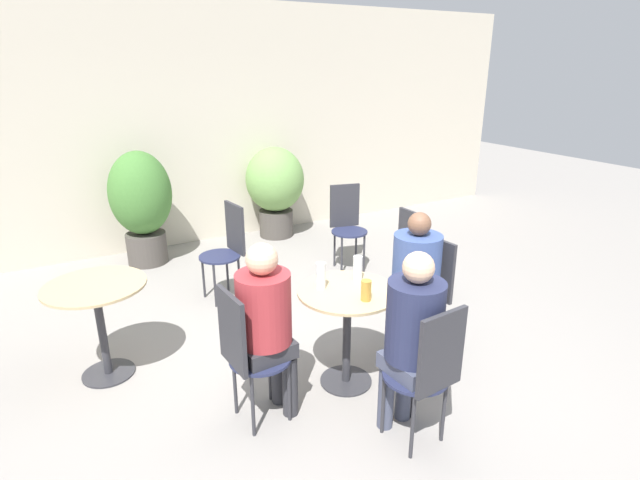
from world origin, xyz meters
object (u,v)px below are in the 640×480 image
Objects in this scene: beer_glass_1 at (321,276)px; potted_plant_1 at (275,185)px; cafe_table_far at (98,307)px; bistro_chair_1 at (429,367)px; potted_plant_0 at (141,201)px; beer_glass_0 at (358,268)px; bistro_chair_5 at (228,243)px; bistro_chair_2 at (427,287)px; seated_person_1 at (412,331)px; bistro_chair_4 at (417,249)px; bistro_chair_3 at (347,220)px; seated_person_0 at (266,317)px; beer_glass_2 at (366,290)px; cafe_table_near at (347,314)px; bistro_chair_0 at (245,347)px; seated_person_2 at (414,275)px.

potted_plant_1 reaches higher than beer_glass_1.
bistro_chair_1 reaches higher than cafe_table_far.
potted_plant_0 is at bearing 71.65° from cafe_table_far.
beer_glass_0 is at bearing -0.63° from beer_glass_1.
bistro_chair_1 is at bearing -0.58° from bistro_chair_5.
potted_plant_1 is (0.14, 3.27, 0.14)m from bistro_chair_2.
potted_plant_1 is at bearing -107.38° from seated_person_1.
beer_glass_0 is at bearing -72.46° from potted_plant_0.
bistro_chair_4 is at bearing -3.94° from cafe_table_far.
bistro_chair_5 is (-1.45, -0.11, 0.00)m from bistro_chair_3.
seated_person_1 is at bearing -51.09° from bistro_chair_2.
seated_person_0 is at bearing -51.11° from bistro_chair_1.
cafe_table_near is at bearing 96.88° from beer_glass_2.
bistro_chair_0 is 2.82m from bistro_chair_3.
seated_person_0 reaches higher than beer_glass_2.
bistro_chair_3 is (1.99, 1.99, 0.00)m from bistro_chair_0.
seated_person_0 is 8.65× the size of beer_glass_2.
beer_glass_0 is at bearing -102.30° from seated_person_1.
cafe_table_near is at bearing -105.77° from potted_plant_1.
beer_glass_1 is (0.10, -1.70, 0.28)m from bistro_chair_5.
seated_person_2 is at bearing -90.00° from bistro_chair_0.
potted_plant_1 reaches higher than bistro_chair_2.
bistro_chair_3 is 1.00× the size of bistro_chair_5.
bistro_chair_3 and bistro_chair_4 have the same top height.
seated_person_1 is 0.94× the size of potted_plant_0.
beer_glass_1 is (-0.22, 0.91, 0.28)m from bistro_chair_1.
bistro_chair_5 is 2.04m from beer_glass_2.
potted_plant_1 is (0.94, 3.33, 0.14)m from cafe_table_near.
bistro_chair_4 is 2.58m from potted_plant_1.
bistro_chair_1 is 4.22m from potted_plant_1.
bistro_chair_1 is at bearing -85.20° from cafe_table_near.
potted_plant_0 reaches higher than bistro_chair_2.
beer_glass_0 is (1.70, -0.86, 0.28)m from cafe_table_far.
potted_plant_0 is 1.76m from potted_plant_1.
seated_person_1 is at bearing -135.02° from seated_person_0.
beer_glass_2 is 0.12× the size of potted_plant_1.
bistro_chair_2 is 1.00× the size of bistro_chair_5.
bistro_chair_5 reaches higher than beer_glass_0.
bistro_chair_0 is 1.96m from bistro_chair_5.
bistro_chair_2 is 0.79× the size of seated_person_2.
bistro_chair_4 is at bearing 141.42° from bistro_chair_2.
bistro_chair_1 is at bearing 141.88° from bistro_chair_4.
seated_person_0 is at bearing -119.80° from bistro_chair_3.
seated_person_1 reaches higher than potted_plant_1.
potted_plant_1 is (1.75, 0.16, -0.05)m from potted_plant_0.
seated_person_0 is at bearing -19.31° from bistro_chair_5.
seated_person_0 is 0.53m from beer_glass_1.
beer_glass_2 is (-1.17, -2.11, 0.25)m from bistro_chair_3.
bistro_chair_4 is at bearing -135.42° from seated_person_1.
bistro_chair_1 is 1.00× the size of bistro_chair_3.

